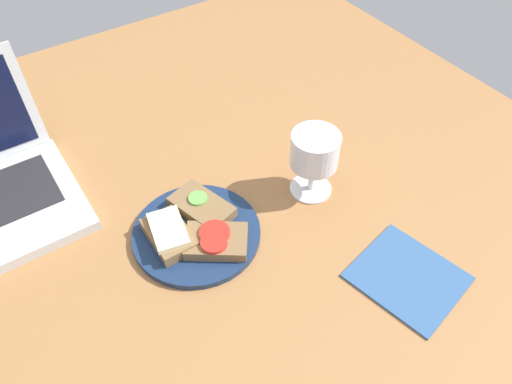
{
  "coord_description": "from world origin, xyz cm",
  "views": [
    {
      "loc": [
        -26.13,
        -50.49,
        69.25
      ],
      "look_at": [
        5.35,
        -3.04,
        8.0
      ],
      "focal_mm": 35.0,
      "sensor_mm": 36.0,
      "label": 1
    }
  ],
  "objects_px": {
    "plate": "(197,233)",
    "napkin": "(408,277)",
    "wine_glass": "(315,152)",
    "sandwich_with_cheese": "(169,234)",
    "sandwich_with_cucumber": "(202,207)",
    "sandwich_with_tomato": "(216,240)"
  },
  "relations": [
    {
      "from": "plate",
      "to": "sandwich_with_cheese",
      "type": "relative_size",
      "value": 2.19
    },
    {
      "from": "plate",
      "to": "sandwich_with_cheese",
      "type": "height_order",
      "value": "sandwich_with_cheese"
    },
    {
      "from": "sandwich_with_cheese",
      "to": "sandwich_with_cucumber",
      "type": "distance_m",
      "value": 0.08
    },
    {
      "from": "sandwich_with_cheese",
      "to": "sandwich_with_tomato",
      "type": "height_order",
      "value": "sandwich_with_cheese"
    },
    {
      "from": "plate",
      "to": "napkin",
      "type": "relative_size",
      "value": 1.37
    },
    {
      "from": "plate",
      "to": "napkin",
      "type": "xyz_separation_m",
      "value": [
        0.23,
        -0.26,
        -0.0
      ]
    },
    {
      "from": "sandwich_with_cheese",
      "to": "sandwich_with_tomato",
      "type": "relative_size",
      "value": 0.81
    },
    {
      "from": "sandwich_with_tomato",
      "to": "napkin",
      "type": "relative_size",
      "value": 0.77
    },
    {
      "from": "sandwich_with_tomato",
      "to": "wine_glass",
      "type": "height_order",
      "value": "wine_glass"
    },
    {
      "from": "sandwich_with_cucumber",
      "to": "napkin",
      "type": "relative_size",
      "value": 0.78
    },
    {
      "from": "wine_glass",
      "to": "plate",
      "type": "bearing_deg",
      "value": 174.69
    },
    {
      "from": "plate",
      "to": "sandwich_with_tomato",
      "type": "bearing_deg",
      "value": -72.37
    },
    {
      "from": "sandwich_with_cheese",
      "to": "sandwich_with_cucumber",
      "type": "bearing_deg",
      "value": 18.53
    },
    {
      "from": "plate",
      "to": "sandwich_with_tomato",
      "type": "height_order",
      "value": "sandwich_with_tomato"
    },
    {
      "from": "sandwich_with_tomato",
      "to": "wine_glass",
      "type": "bearing_deg",
      "value": 5.88
    },
    {
      "from": "wine_glass",
      "to": "napkin",
      "type": "bearing_deg",
      "value": -87.68
    },
    {
      "from": "wine_glass",
      "to": "napkin",
      "type": "distance_m",
      "value": 0.25
    },
    {
      "from": "plate",
      "to": "sandwich_with_cheese",
      "type": "distance_m",
      "value": 0.05
    },
    {
      "from": "plate",
      "to": "napkin",
      "type": "bearing_deg",
      "value": -47.52
    },
    {
      "from": "sandwich_with_cucumber",
      "to": "sandwich_with_cheese",
      "type": "bearing_deg",
      "value": -161.47
    },
    {
      "from": "sandwich_with_tomato",
      "to": "sandwich_with_cucumber",
      "type": "relative_size",
      "value": 0.99
    },
    {
      "from": "sandwich_with_cheese",
      "to": "napkin",
      "type": "height_order",
      "value": "sandwich_with_cheese"
    }
  ]
}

